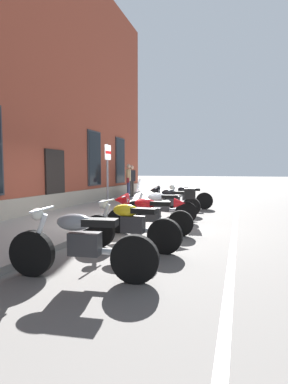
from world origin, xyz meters
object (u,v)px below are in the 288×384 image
object	(u,v)px
motorcycle_grey_naked	(80,245)
pedestrian_dark_jacket	(132,179)
motorcycle_black_sport	(170,199)
motorcycle_silver_touring	(164,204)
parking_sign	(108,170)
motorcycle_yellow_naked	(130,226)
motorcycle_red_sport	(146,212)
motorcycle_black_naked	(186,197)
pedestrian_tan_coat	(128,179)

from	to	relation	value
motorcycle_grey_naked	pedestrian_dark_jacket	bearing A→B (deg)	17.38
motorcycle_black_sport	motorcycle_grey_naked	bearing A→B (deg)	-178.34
motorcycle_silver_touring	parking_sign	bearing A→B (deg)	101.38
motorcycle_yellow_naked	pedestrian_dark_jacket	size ratio (longest dim) A/B	1.20
motorcycle_silver_touring	motorcycle_red_sport	bearing A→B (deg)	178.95
motorcycle_silver_touring	motorcycle_black_naked	size ratio (longest dim) A/B	1.05
motorcycle_black_naked	motorcycle_red_sport	bearing A→B (deg)	178.63
motorcycle_yellow_naked	parking_sign	bearing A→B (deg)	32.88
motorcycle_red_sport	motorcycle_yellow_naked	bearing A→B (deg)	-174.15
motorcycle_black_sport	pedestrian_dark_jacket	bearing A→B (deg)	33.73
motorcycle_grey_naked	motorcycle_red_sport	world-z (taller)	motorcycle_grey_naked
motorcycle_yellow_naked	pedestrian_tan_coat	xyz separation A→B (m)	(8.87, 3.53, 0.63)
motorcycle_black_sport	parking_sign	distance (m)	2.55
pedestrian_tan_coat	motorcycle_silver_touring	bearing A→B (deg)	-149.40
motorcycle_black_naked	parking_sign	world-z (taller)	parking_sign
motorcycle_black_naked	pedestrian_dark_jacket	world-z (taller)	pedestrian_dark_jacket
motorcycle_black_naked	pedestrian_dark_jacket	xyz separation A→B (m)	(3.25, 3.59, 0.59)
motorcycle_red_sport	motorcycle_black_sport	bearing A→B (deg)	2.85
motorcycle_grey_naked	motorcycle_black_naked	bearing A→B (deg)	-0.69
pedestrian_tan_coat	pedestrian_dark_jacket	bearing A→B (deg)	7.38
motorcycle_yellow_naked	pedestrian_dark_jacket	world-z (taller)	pedestrian_dark_jacket
parking_sign	motorcycle_black_naked	bearing A→B (deg)	-26.45
motorcycle_yellow_naked	parking_sign	world-z (taller)	parking_sign
motorcycle_red_sport	pedestrian_tan_coat	world-z (taller)	pedestrian_tan_coat
motorcycle_yellow_naked	motorcycle_silver_touring	size ratio (longest dim) A/B	0.95
motorcycle_silver_touring	motorcycle_black_sport	distance (m)	1.50
motorcycle_black_sport	parking_sign	size ratio (longest dim) A/B	0.90
motorcycle_silver_touring	pedestrian_tan_coat	world-z (taller)	pedestrian_tan_coat
motorcycle_yellow_naked	motorcycle_silver_touring	world-z (taller)	motorcycle_silver_touring
motorcycle_black_sport	motorcycle_black_naked	xyz separation A→B (m)	(1.71, -0.27, -0.07)
motorcycle_yellow_naked	pedestrian_dark_jacket	bearing A→B (deg)	20.75
motorcycle_black_sport	pedestrian_tan_coat	distance (m)	5.39
motorcycle_grey_naked	motorcycle_black_sport	size ratio (longest dim) A/B	1.11
parking_sign	motorcycle_red_sport	bearing A→B (deg)	-129.34
motorcycle_black_sport	motorcycle_black_naked	size ratio (longest dim) A/B	0.97
motorcycle_grey_naked	motorcycle_red_sport	bearing A→B (deg)	0.41
motorcycle_yellow_naked	pedestrian_dark_jacket	xyz separation A→B (m)	(9.54, 3.62, 0.59)
motorcycle_yellow_naked	pedestrian_tan_coat	world-z (taller)	pedestrian_tan_coat
pedestrian_tan_coat	motorcycle_black_naked	bearing A→B (deg)	-126.38
motorcycle_yellow_naked	motorcycle_red_sport	world-z (taller)	motorcycle_red_sport
motorcycle_black_sport	motorcycle_black_naked	distance (m)	1.73
motorcycle_grey_naked	pedestrian_dark_jacket	size ratio (longest dim) A/B	1.30
motorcycle_yellow_naked	motorcycle_black_sport	world-z (taller)	motorcycle_black_sport
motorcycle_black_sport	motorcycle_black_naked	world-z (taller)	motorcycle_black_sport
pedestrian_tan_coat	parking_sign	distance (m)	6.37
motorcycle_red_sport	motorcycle_black_naked	xyz separation A→B (m)	(4.87, -0.12, -0.07)
motorcycle_grey_naked	motorcycle_black_naked	distance (m)	7.90
motorcycle_black_naked	parking_sign	xyz separation A→B (m)	(-3.53, 1.76, 1.08)
motorcycle_yellow_naked	motorcycle_silver_touring	xyz separation A→B (m)	(3.10, 0.11, 0.06)
pedestrian_dark_jacket	motorcycle_black_naked	bearing A→B (deg)	-132.21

